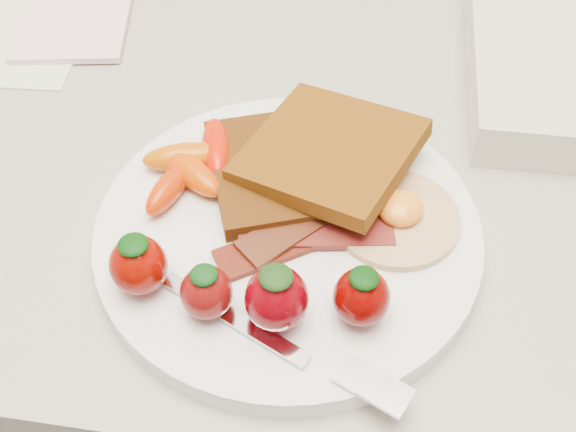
# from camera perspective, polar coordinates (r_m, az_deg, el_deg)

# --- Properties ---
(counter) EXTENTS (2.00, 0.60, 0.90)m
(counter) POSITION_cam_1_polar(r_m,az_deg,el_deg) (0.97, -0.06, -11.82)
(counter) COLOR gray
(counter) RESTS_ON ground
(plate) EXTENTS (0.27, 0.27, 0.02)m
(plate) POSITION_cam_1_polar(r_m,az_deg,el_deg) (0.51, 0.00, -1.39)
(plate) COLOR white
(plate) RESTS_ON counter
(toast_lower) EXTENTS (0.14, 0.14, 0.01)m
(toast_lower) POSITION_cam_1_polar(r_m,az_deg,el_deg) (0.53, 0.02, 3.83)
(toast_lower) COLOR #311704
(toast_lower) RESTS_ON plate
(toast_upper) EXTENTS (0.15, 0.14, 0.03)m
(toast_upper) POSITION_cam_1_polar(r_m,az_deg,el_deg) (0.52, 3.30, 5.10)
(toast_upper) COLOR #4A2306
(toast_upper) RESTS_ON toast_lower
(fried_egg) EXTENTS (0.10, 0.10, 0.02)m
(fried_egg) POSITION_cam_1_polar(r_m,az_deg,el_deg) (0.51, 8.59, 0.05)
(fried_egg) COLOR beige
(fried_egg) RESTS_ON plate
(bacon_strips) EXTENTS (0.12, 0.11, 0.01)m
(bacon_strips) POSITION_cam_1_polar(r_m,az_deg,el_deg) (0.49, 1.33, -1.15)
(bacon_strips) COLOR #310203
(bacon_strips) RESTS_ON plate
(baby_carrots) EXTENTS (0.07, 0.11, 0.02)m
(baby_carrots) POSITION_cam_1_polar(r_m,az_deg,el_deg) (0.53, -7.62, 4.07)
(baby_carrots) COLOR #C65900
(baby_carrots) RESTS_ON plate
(strawberries) EXTENTS (0.18, 0.05, 0.05)m
(strawberries) POSITION_cam_1_polar(r_m,az_deg,el_deg) (0.44, -3.35, -5.66)
(strawberries) COLOR #780700
(strawberries) RESTS_ON plate
(fork) EXTENTS (0.17, 0.08, 0.00)m
(fork) POSITION_cam_1_polar(r_m,az_deg,el_deg) (0.44, 0.54, -10.34)
(fork) COLOR silver
(fork) RESTS_ON plate
(paper_sheet) EXTENTS (0.18, 0.23, 0.00)m
(paper_sheet) POSITION_cam_1_polar(r_m,az_deg,el_deg) (0.77, -21.14, 14.68)
(paper_sheet) COLOR white
(paper_sheet) RESTS_ON counter
(notepad) EXTENTS (0.12, 0.16, 0.01)m
(notepad) POSITION_cam_1_polar(r_m,az_deg,el_deg) (0.74, -16.38, 15.05)
(notepad) COLOR #F5C8D8
(notepad) RESTS_ON paper_sheet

